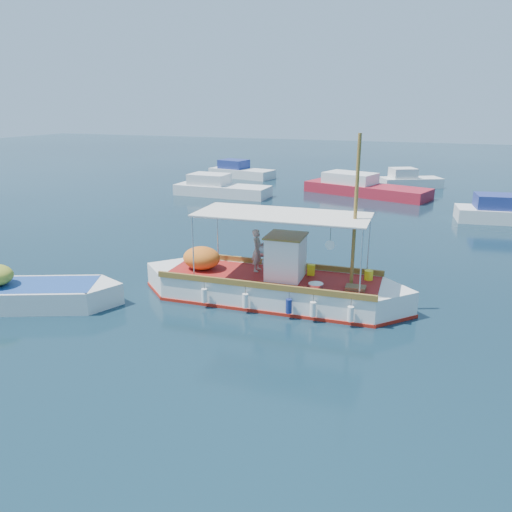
% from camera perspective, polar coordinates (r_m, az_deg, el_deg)
% --- Properties ---
extents(ground, '(160.00, 160.00, 0.00)m').
position_cam_1_polar(ground, '(17.64, 2.50, -5.21)').
color(ground, black).
rests_on(ground, ground).
extents(fishing_caique, '(9.84, 3.05, 6.01)m').
position_cam_1_polar(fishing_caique, '(17.59, 1.63, -3.43)').
color(fishing_caique, white).
rests_on(fishing_caique, ground).
extents(dinghy, '(6.38, 3.76, 1.69)m').
position_cam_1_polar(dinghy, '(18.97, -25.37, -4.14)').
color(dinghy, white).
rests_on(dinghy, ground).
extents(bg_boat_nw, '(7.19, 2.47, 1.80)m').
position_cam_1_polar(bg_boat_nw, '(38.06, -4.17, 7.64)').
color(bg_boat_nw, silver).
rests_on(bg_boat_nw, ground).
extents(bg_boat_n, '(9.81, 5.45, 1.80)m').
position_cam_1_polar(bg_boat_n, '(39.08, 12.10, 7.56)').
color(bg_boat_n, maroon).
rests_on(bg_boat_n, ground).
extents(bg_boat_ne, '(6.75, 3.06, 1.80)m').
position_cam_1_polar(bg_boat_ne, '(32.81, 27.19, 4.29)').
color(bg_boat_ne, silver).
rests_on(bg_boat_ne, ground).
extents(bg_boat_far_w, '(6.46, 3.47, 1.80)m').
position_cam_1_polar(bg_boat_far_w, '(47.61, -1.83, 9.57)').
color(bg_boat_far_w, silver).
rests_on(bg_boat_far_w, ground).
extents(bg_boat_far_n, '(5.22, 4.01, 1.80)m').
position_cam_1_polar(bg_boat_far_n, '(43.62, 17.08, 8.15)').
color(bg_boat_far_n, silver).
rests_on(bg_boat_far_n, ground).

